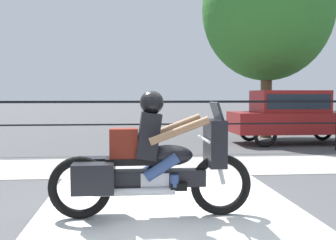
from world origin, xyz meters
TOP-DOWN VIEW (x-y plane):
  - ground_plane at (0.00, 0.00)m, footprint 120.00×120.00m
  - sidewalk_band at (0.00, 3.40)m, footprint 44.00×2.40m
  - crosswalk_band at (0.11, -0.20)m, footprint 3.43×6.00m
  - fence_railing at (0.00, 5.37)m, footprint 36.00×0.05m
  - motorcycle at (-0.17, -0.23)m, footprint 2.49×0.76m
  - parked_car at (4.57, 7.01)m, footprint 3.94×1.68m
  - tree_behind_sign at (4.36, 8.94)m, footprint 4.49×4.49m

SIDE VIEW (x-z plane):
  - ground_plane at x=0.00m, z-range 0.00..0.00m
  - crosswalk_band at x=0.11m, z-range 0.00..0.01m
  - sidewalk_band at x=0.00m, z-range 0.00..0.01m
  - motorcycle at x=-0.17m, z-range -0.09..1.46m
  - parked_car at x=4.57m, z-range 0.11..1.73m
  - fence_railing at x=0.00m, z-range 0.38..1.73m
  - tree_behind_sign at x=4.36m, z-range 0.97..7.88m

